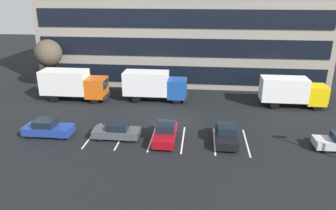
{
  "coord_description": "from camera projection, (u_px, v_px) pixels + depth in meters",
  "views": [
    {
      "loc": [
        2.8,
        -29.92,
        12.8
      ],
      "look_at": [
        -0.48,
        1.06,
        1.4
      ],
      "focal_mm": 34.34,
      "sensor_mm": 36.0,
      "label": 1
    }
  ],
  "objects": [
    {
      "name": "box_truck_orange",
      "position": [
        73.0,
        84.0,
        38.27
      ],
      "size": [
        7.87,
        2.6,
        3.65
      ],
      "color": "#D85914",
      "rests_on": "ground_plane"
    },
    {
      "name": "lot_markings",
      "position": [
        167.0,
        139.0,
        28.91
      ],
      "size": [
        14.14,
        5.4,
        0.01
      ],
      "color": "silver",
      "rests_on": "ground_plane"
    },
    {
      "name": "sedan_black",
      "position": [
        226.0,
        135.0,
        28.02
      ],
      "size": [
        1.79,
        4.29,
        1.54
      ],
      "color": "black",
      "rests_on": "ground_plane"
    },
    {
      "name": "bare_tree",
      "position": [
        48.0,
        53.0,
        41.58
      ],
      "size": [
        3.51,
        3.51,
        6.59
      ],
      "color": "#473323",
      "rests_on": "ground_plane"
    },
    {
      "name": "sedan_navy",
      "position": [
        48.0,
        128.0,
        29.29
      ],
      "size": [
        4.39,
        1.84,
        1.57
      ],
      "color": "navy",
      "rests_on": "ground_plane"
    },
    {
      "name": "sedan_maroon",
      "position": [
        166.0,
        133.0,
        28.3
      ],
      "size": [
        1.84,
        4.39,
        1.57
      ],
      "color": "maroon",
      "rests_on": "ground_plane"
    },
    {
      "name": "box_truck_blue",
      "position": [
        154.0,
        85.0,
        38.09
      ],
      "size": [
        7.61,
        2.52,
        3.53
      ],
      "color": "#194799",
      "rests_on": "ground_plane"
    },
    {
      "name": "ground_plane",
      "position": [
        172.0,
        122.0,
        32.61
      ],
      "size": [
        120.0,
        120.0,
        0.0
      ],
      "primitive_type": "plane",
      "color": "black"
    },
    {
      "name": "office_building",
      "position": [
        183.0,
        28.0,
        46.9
      ],
      "size": [
        38.82,
        13.47,
        14.4
      ],
      "color": "gray",
      "rests_on": "ground_plane"
    },
    {
      "name": "sedan_charcoal",
      "position": [
        117.0,
        131.0,
        28.77
      ],
      "size": [
        4.12,
        1.73,
        1.48
      ],
      "color": "#474C51",
      "rests_on": "ground_plane"
    },
    {
      "name": "box_truck_yellow",
      "position": [
        292.0,
        91.0,
        36.09
      ],
      "size": [
        7.3,
        2.42,
        3.38
      ],
      "color": "yellow",
      "rests_on": "ground_plane"
    }
  ]
}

